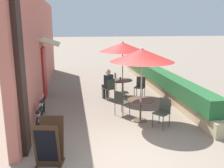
# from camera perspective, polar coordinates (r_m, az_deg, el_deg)

# --- Properties ---
(ground_plane) EXTENTS (120.00, 120.00, 0.00)m
(ground_plane) POSITION_cam_1_polar(r_m,az_deg,el_deg) (6.18, 3.36, -15.97)
(ground_plane) COLOR gray
(cafe_facade_wall) EXTENTS (0.98, 12.18, 4.20)m
(cafe_facade_wall) POSITION_cam_1_polar(r_m,az_deg,el_deg) (11.33, -16.04, 8.13)
(cafe_facade_wall) COLOR #C66B5B
(cafe_facade_wall) RESTS_ON ground_plane
(planter_hedge) EXTENTS (0.60, 11.18, 1.01)m
(planter_hedge) POSITION_cam_1_polar(r_m,az_deg,el_deg) (12.17, 10.04, 1.38)
(planter_hedge) COLOR tan
(planter_hedge) RESTS_ON ground_plane
(patio_table_near) EXTENTS (0.86, 0.86, 0.71)m
(patio_table_near) POSITION_cam_1_polar(r_m,az_deg,el_deg) (8.03, 6.58, -4.74)
(patio_table_near) COLOR brown
(patio_table_near) RESTS_ON ground_plane
(patio_umbrella_near) EXTENTS (1.97, 1.97, 2.36)m
(patio_umbrella_near) POSITION_cam_1_polar(r_m,az_deg,el_deg) (7.69, 6.89, 6.53)
(patio_umbrella_near) COLOR #B7B7BC
(patio_umbrella_near) RESTS_ON ground_plane
(cafe_chair_near_left) EXTENTS (0.56, 0.56, 0.87)m
(cafe_chair_near_left) POSITION_cam_1_polar(r_m,az_deg,el_deg) (7.69, 11.54, -5.94)
(cafe_chair_near_left) COLOR #384238
(cafe_chair_near_left) RESTS_ON ground_plane
(cafe_chair_near_right) EXTENTS (0.56, 0.56, 0.87)m
(cafe_chair_near_right) POSITION_cam_1_polar(r_m,az_deg,el_deg) (8.44, 2.06, -3.91)
(cafe_chair_near_right) COLOR #384238
(cafe_chair_near_right) RESTS_ON ground_plane
(coffee_cup_near) EXTENTS (0.07, 0.07, 0.09)m
(coffee_cup_near) POSITION_cam_1_polar(r_m,az_deg,el_deg) (7.82, 6.52, -3.61)
(coffee_cup_near) COLOR white
(coffee_cup_near) RESTS_ON patio_table_near
(patio_table_mid) EXTENTS (0.86, 0.86, 0.71)m
(patio_table_mid) POSITION_cam_1_polar(r_m,az_deg,el_deg) (10.79, 2.39, 0.05)
(patio_table_mid) COLOR brown
(patio_table_mid) RESTS_ON ground_plane
(patio_umbrella_mid) EXTENTS (1.97, 1.97, 2.36)m
(patio_umbrella_mid) POSITION_cam_1_polar(r_m,az_deg,el_deg) (10.54, 2.48, 8.45)
(patio_umbrella_mid) COLOR #B7B7BC
(patio_umbrella_mid) RESTS_ON ground_plane
(cafe_chair_mid_left) EXTENTS (0.40, 0.40, 0.87)m
(cafe_chair_mid_left) POSITION_cam_1_polar(r_m,az_deg,el_deg) (11.52, 1.29, 0.81)
(cafe_chair_mid_left) COLOR #384238
(cafe_chair_mid_left) RESTS_ON ground_plane
(cafe_chair_mid_right) EXTENTS (0.55, 0.55, 0.87)m
(cafe_chair_mid_right) POSITION_cam_1_polar(r_m,az_deg,el_deg) (10.26, -0.58, -0.77)
(cafe_chair_mid_right) COLOR #384238
(cafe_chair_mid_right) RESTS_ON ground_plane
(seated_patron_mid_right) EXTENTS (0.48, 0.51, 1.25)m
(seated_patron_mid_right) POSITION_cam_1_polar(r_m,az_deg,el_deg) (10.31, -0.97, 0.27)
(seated_patron_mid_right) COLOR #23232D
(seated_patron_mid_right) RESTS_ON ground_plane
(cafe_chair_mid_back) EXTENTS (0.55, 0.55, 0.87)m
(cafe_chair_mid_back) POSITION_cam_1_polar(r_m,az_deg,el_deg) (10.65, 6.45, -0.33)
(cafe_chair_mid_back) COLOR #384238
(cafe_chair_mid_back) RESTS_ON ground_plane
(coffee_cup_mid) EXTENTS (0.07, 0.07, 0.09)m
(coffee_cup_mid) POSITION_cam_1_polar(r_m,az_deg,el_deg) (10.88, 1.91, 1.33)
(coffee_cup_mid) COLOR #232328
(coffee_cup_mid) RESTS_ON patio_table_mid
(bicycle_leaning) EXTENTS (0.14, 1.73, 0.71)m
(bicycle_leaning) POSITION_cam_1_polar(r_m,az_deg,el_deg) (7.61, -16.23, -7.94)
(bicycle_leaning) COLOR black
(bicycle_leaning) RESTS_ON ground_plane
(bicycle_second) EXTENTS (0.15, 1.70, 0.68)m
(bicycle_second) POSITION_cam_1_polar(r_m,az_deg,el_deg) (8.58, -15.59, -5.55)
(bicycle_second) COLOR black
(bicycle_second) RESTS_ON ground_plane
(menu_board) EXTENTS (0.66, 0.73, 1.04)m
(menu_board) POSITION_cam_1_polar(r_m,az_deg,el_deg) (5.77, -14.18, -12.89)
(menu_board) COLOR #422819
(menu_board) RESTS_ON ground_plane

